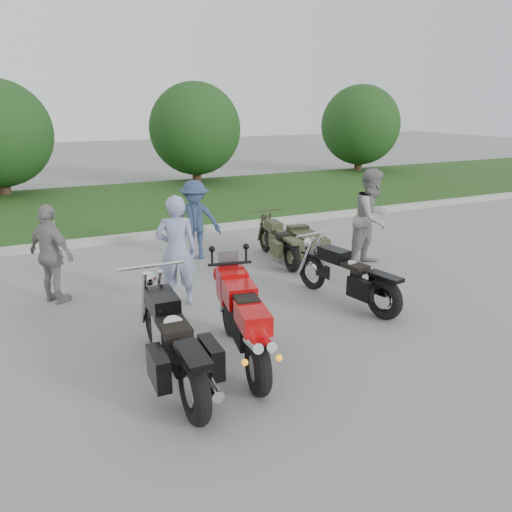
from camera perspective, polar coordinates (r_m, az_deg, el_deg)
name	(u,v)px	position (r m, az deg, el deg)	size (l,w,h in m)	color
ground	(243,340)	(7.12, -1.45, -9.58)	(80.00, 80.00, 0.00)	gray
curb	(143,236)	(12.48, -12.82, 2.22)	(60.00, 0.30, 0.15)	#ACA9A2
grass_strip	(112,206)	(16.47, -16.16, 5.52)	(60.00, 8.00, 0.14)	#2E561D
tree_mid_right	(195,129)	(20.42, -6.96, 14.21)	(3.60, 3.60, 4.00)	#3F2B1C
tree_far_right	(360,125)	(24.22, 11.85, 14.43)	(3.60, 3.60, 4.00)	#3F2B1C
sportbike_red	(243,318)	(6.27, -1.49, -7.14)	(0.67, 2.21, 1.05)	black
cruiser_left	(174,345)	(5.96, -9.37, -9.97)	(0.44, 2.58, 0.99)	black
cruiser_right	(350,279)	(8.28, 10.71, -2.59)	(0.66, 2.25, 0.87)	black
cruiser_sidecar	(296,243)	(10.47, 4.58, 1.44)	(1.12, 2.08, 0.80)	black
person_stripe	(177,251)	(8.14, -9.04, 0.60)	(0.66, 0.44, 1.82)	#8994BA
person_grey	(372,218)	(10.32, 13.10, 4.29)	(0.96, 0.74, 1.97)	gray
person_denim	(195,220)	(10.57, -6.98, 4.10)	(1.08, 0.62, 1.67)	navy
person_back	(52,254)	(8.79, -22.32, 0.18)	(0.97, 0.40, 1.65)	gray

